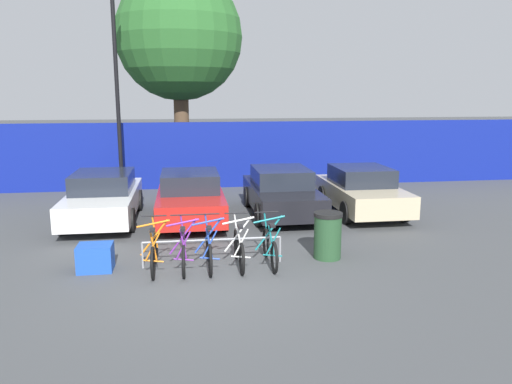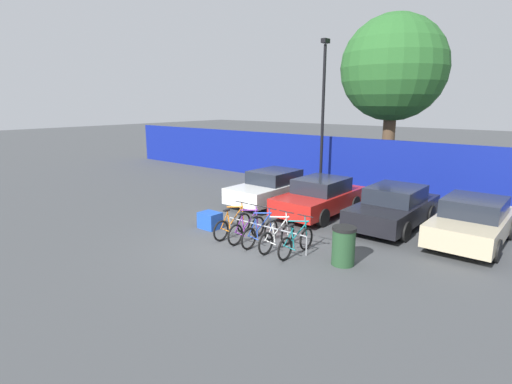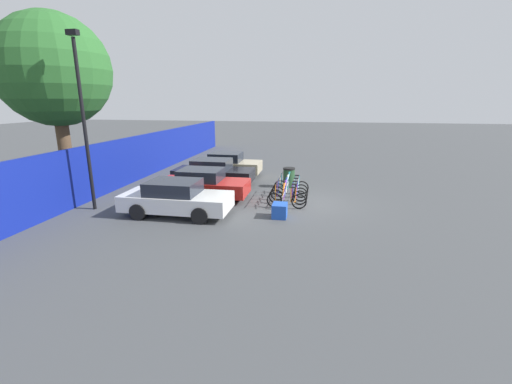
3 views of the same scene
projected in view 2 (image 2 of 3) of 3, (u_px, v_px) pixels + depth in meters
The scene contains 16 objects.
ground_plane at pixel (244, 248), 11.71m from camera, with size 120.00×120.00×0.00m, color #424447.
hoarding_wall at pixel (379, 166), 18.56m from camera, with size 36.00×0.16×2.50m, color navy.
bike_rack at pixel (266, 229), 11.95m from camera, with size 2.96×0.04×0.57m.
bicycle_orange at pixel (233, 225), 12.61m from camera, with size 0.68×1.71×1.05m.
bicycle_purple at pixel (247, 229), 12.24m from camera, with size 0.68×1.71×1.05m.
bicycle_blue at pixel (260, 233), 11.91m from camera, with size 0.68×1.71×1.05m.
bicycle_white at pixel (277, 237), 11.52m from camera, with size 0.68×1.71×1.05m.
bicycle_teal at pixel (296, 242), 11.11m from camera, with size 0.68×1.71×1.05m.
car_white at pixel (273, 187), 16.74m from camera, with size 1.91×4.29×1.40m.
car_red at pixel (320, 197), 15.01m from camera, with size 1.91×4.14×1.40m.
car_black at pixel (394, 207), 13.58m from camera, with size 1.91×4.24×1.40m.
car_beige at pixel (472, 221), 11.98m from camera, with size 1.91×4.00×1.40m.
lamp_post at pixel (323, 109), 18.79m from camera, with size 0.24×0.44×6.99m.
trash_bin at pixel (343, 246), 10.43m from camera, with size 0.63×0.63×1.03m.
cargo_crate at pixel (210, 220), 13.50m from camera, with size 0.70×0.56×0.55m, color blue.
tree_behind_hoarding at pixel (394, 69), 19.13m from camera, with size 5.02×5.02×8.28m.
Camera 2 is at (7.32, -8.29, 4.20)m, focal length 28.00 mm.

